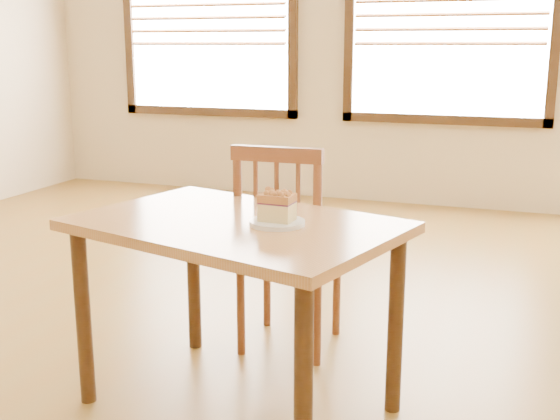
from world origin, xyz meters
name	(u,v)px	position (x,y,z in m)	size (l,w,h in m)	color
cafe_table_main	(236,247)	(0.02, 0.17, 0.65)	(1.33, 1.05, 0.75)	#AB7942
cafe_chair_main	(288,246)	(0.02, 0.75, 0.49)	(0.45, 0.45, 0.98)	brown
plate	(277,223)	(0.18, 0.16, 0.76)	(0.20, 0.20, 0.02)	white
cake_slice	(277,205)	(0.18, 0.16, 0.82)	(0.13, 0.10, 0.12)	#FFE290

